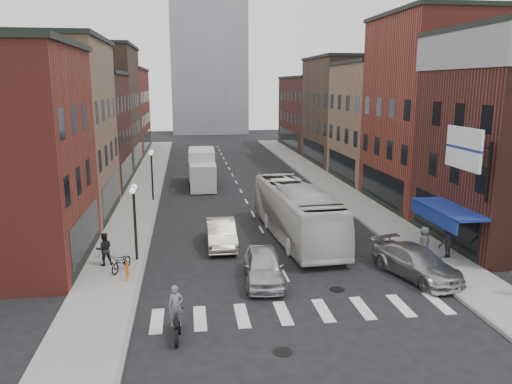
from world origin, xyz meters
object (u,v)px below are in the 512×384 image
(ped_right_c, at_px, (424,242))
(streetlamp_far, at_px, (152,166))
(streetlamp_near, at_px, (134,209))
(motorcycle_rider, at_px, (176,314))
(box_truck, at_px, (202,169))
(transit_bus, at_px, (296,212))
(sedan_left_far, at_px, (221,234))
(sedan_left_near, at_px, (264,266))
(ped_left_solo, at_px, (104,249))
(curb_car, at_px, (417,263))
(ped_right_a, at_px, (447,241))
(bike_rack, at_px, (127,271))
(billboard_sign, at_px, (465,150))
(parked_bicycle, at_px, (121,262))

(ped_right_c, bearing_deg, streetlamp_far, -64.58)
(streetlamp_near, xyz_separation_m, motorcycle_rider, (2.21, -8.43, -1.95))
(streetlamp_near, distance_m, box_truck, 19.95)
(transit_bus, height_order, ped_right_c, transit_bus)
(sedan_left_far, height_order, ped_right_c, ped_right_c)
(transit_bus, bearing_deg, sedan_left_near, -118.15)
(box_truck, xyz_separation_m, ped_left_solo, (-5.66, -20.12, -0.63))
(curb_car, xyz_separation_m, ped_right_c, (1.54, 2.33, 0.24))
(streetlamp_near, distance_m, sedan_left_far, 5.46)
(ped_left_solo, bearing_deg, sedan_left_far, -170.79)
(ped_right_a, height_order, ped_right_c, ped_right_a)
(curb_car, bearing_deg, ped_left_solo, 150.79)
(curb_car, distance_m, ped_left_solo, 15.57)
(streetlamp_near, relative_size, sedan_left_near, 0.91)
(box_truck, xyz_separation_m, motorcycle_rider, (-1.91, -27.90, -0.67))
(streetlamp_far, height_order, bike_rack, streetlamp_far)
(sedan_left_near, xyz_separation_m, ped_left_solo, (-7.76, 2.95, 0.23))
(billboard_sign, distance_m, transit_bus, 10.40)
(billboard_sign, relative_size, box_truck, 0.49)
(streetlamp_near, distance_m, ped_right_a, 16.58)
(billboard_sign, distance_m, streetlamp_far, 23.92)
(streetlamp_near, xyz_separation_m, bike_rack, (-0.20, -2.70, -2.36))
(curb_car, bearing_deg, sedan_left_near, 159.92)
(box_truck, relative_size, motorcycle_rider, 3.72)
(ped_right_a, bearing_deg, sedan_left_near, -13.03)
(ped_left_solo, bearing_deg, box_truck, -119.80)
(motorcycle_rider, relative_size, sedan_left_far, 0.44)
(motorcycle_rider, bearing_deg, billboard_sign, 15.09)
(billboard_sign, relative_size, motorcycle_rider, 1.80)
(streetlamp_far, distance_m, motorcycle_rider, 22.62)
(ped_left_solo, relative_size, ped_right_c, 1.02)
(motorcycle_rider, bearing_deg, curb_car, 16.36)
(box_truck, bearing_deg, parked_bicycle, -101.47)
(billboard_sign, distance_m, ped_left_solo, 18.48)
(sedan_left_far, height_order, ped_right_a, ped_right_a)
(box_truck, bearing_deg, transit_bus, -71.62)
(streetlamp_near, xyz_separation_m, parked_bicycle, (-0.59, -1.58, -2.32))
(curb_car, xyz_separation_m, parked_bicycle, (-14.24, 2.46, -0.15))
(billboard_sign, relative_size, bike_rack, 4.62)
(bike_rack, xyz_separation_m, ped_right_a, (16.56, 0.75, 0.51))
(bike_rack, height_order, sedan_left_far, sedan_left_far)
(bike_rack, relative_size, sedan_left_far, 0.17)
(motorcycle_rider, relative_size, ped_left_solo, 1.21)
(transit_bus, xyz_separation_m, parked_bicycle, (-9.82, -4.59, -1.05))
(bike_rack, distance_m, ped_right_a, 16.59)
(transit_bus, bearing_deg, motorcycle_rider, -125.17)
(bike_rack, bearing_deg, sedan_left_far, 44.36)
(box_truck, xyz_separation_m, ped_right_a, (12.24, -21.42, -0.57))
(streetlamp_far, xyz_separation_m, parked_bicycle, (-0.59, -15.58, -2.32))
(parked_bicycle, bearing_deg, curb_car, 14.61)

